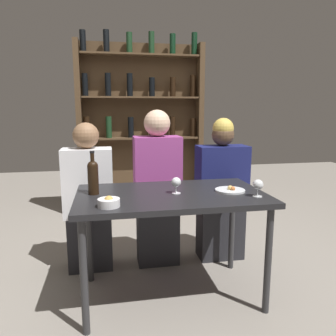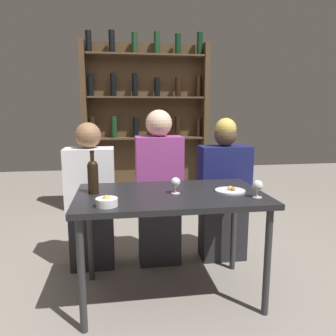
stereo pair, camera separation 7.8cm
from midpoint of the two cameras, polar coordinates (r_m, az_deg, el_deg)
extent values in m
plane|color=gray|center=(2.48, 1.37, -21.20)|extent=(10.00, 10.00, 0.00)
cube|color=black|center=(2.19, 1.45, -4.84)|extent=(1.25, 0.73, 0.04)
cylinder|color=#2D2D30|center=(2.02, -13.70, -17.84)|extent=(0.04, 0.04, 0.71)
cylinder|color=#2D2D30|center=(2.22, 17.92, -15.40)|extent=(0.04, 0.04, 0.71)
cylinder|color=#2D2D30|center=(2.58, -12.52, -11.44)|extent=(0.04, 0.04, 0.71)
cylinder|color=#2D2D30|center=(2.73, 12.16, -10.13)|extent=(0.04, 0.04, 0.71)
cube|color=#4C3823|center=(4.03, -3.32, 6.43)|extent=(1.42, 0.02, 2.05)
cube|color=#4C3823|center=(3.92, -13.64, 6.05)|extent=(0.06, 0.18, 2.05)
cube|color=#4C3823|center=(4.06, 6.94, 6.40)|extent=(0.06, 0.18, 2.05)
cube|color=#4C3823|center=(3.93, -3.17, 5.23)|extent=(1.34, 0.18, 0.02)
cylinder|color=black|center=(3.92, -12.48, 6.95)|extent=(0.07, 0.07, 0.25)
cylinder|color=#19381E|center=(3.90, -8.81, 7.06)|extent=(0.07, 0.07, 0.25)
cylinder|color=black|center=(3.92, -5.04, 7.09)|extent=(0.07, 0.07, 0.24)
cylinder|color=black|center=(3.94, -1.39, 7.28)|extent=(0.07, 0.07, 0.26)
cylinder|color=black|center=(3.98, 2.22, 7.20)|extent=(0.07, 0.07, 0.24)
cylinder|color=black|center=(4.03, 5.86, 7.03)|extent=(0.07, 0.07, 0.22)
cube|color=#4C3823|center=(3.92, -3.24, 12.17)|extent=(1.34, 0.18, 0.02)
cylinder|color=black|center=(3.92, -12.77, 13.92)|extent=(0.07, 0.07, 0.25)
cylinder|color=black|center=(3.91, -8.93, 14.11)|extent=(0.07, 0.07, 0.26)
cylinder|color=black|center=(3.91, -5.19, 14.20)|extent=(0.07, 0.07, 0.26)
cylinder|color=black|center=(3.94, -1.33, 13.91)|extent=(0.07, 0.07, 0.22)
cylinder|color=black|center=(3.97, 2.32, 13.92)|extent=(0.07, 0.07, 0.22)
cylinder|color=black|center=(4.04, 5.88, 13.99)|extent=(0.07, 0.07, 0.25)
cube|color=#4C3823|center=(3.96, -3.31, 19.06)|extent=(1.34, 0.18, 0.02)
cylinder|color=black|center=(3.97, -13.10, 20.66)|extent=(0.07, 0.07, 0.23)
cylinder|color=black|center=(3.96, -9.18, 20.90)|extent=(0.07, 0.07, 0.24)
cylinder|color=#19381E|center=(3.98, -5.24, 20.82)|extent=(0.07, 0.07, 0.23)
cylinder|color=#19381E|center=(4.01, -1.38, 20.92)|extent=(0.07, 0.07, 0.25)
cylinder|color=black|center=(4.03, 2.33, 20.73)|extent=(0.07, 0.07, 0.23)
cylinder|color=black|center=(4.10, 6.14, 20.69)|extent=(0.07, 0.07, 0.26)
cylinder|color=black|center=(2.20, -11.93, -2.01)|extent=(0.07, 0.07, 0.19)
sphere|color=black|center=(2.19, -12.02, 0.38)|extent=(0.07, 0.07, 0.07)
cylinder|color=black|center=(2.18, -12.06, 1.50)|extent=(0.03, 0.03, 0.09)
cylinder|color=black|center=(2.17, -12.11, 2.79)|extent=(0.03, 0.03, 0.01)
cylinder|color=silver|center=(2.17, 16.25, -4.90)|extent=(0.06, 0.06, 0.00)
cylinder|color=silver|center=(2.16, 16.29, -4.13)|extent=(0.01, 0.01, 0.06)
sphere|color=silver|center=(2.15, 16.35, -2.92)|extent=(0.07, 0.07, 0.07)
cylinder|color=silver|center=(2.18, 2.35, -4.41)|extent=(0.06, 0.06, 0.00)
cylinder|color=silver|center=(2.17, 2.35, -3.65)|extent=(0.01, 0.01, 0.06)
sphere|color=silver|center=(2.16, 2.36, -2.47)|extent=(0.06, 0.06, 0.06)
cylinder|color=silver|center=(2.27, 11.73, -3.91)|extent=(0.20, 0.20, 0.01)
sphere|color=#B74C3D|center=(2.27, 11.96, -3.51)|extent=(0.03, 0.03, 0.03)
sphere|color=#E5BC66|center=(2.26, 11.75, -3.51)|extent=(0.03, 0.03, 0.03)
sphere|color=#C67038|center=(2.25, 12.22, -3.63)|extent=(0.03, 0.03, 0.03)
cylinder|color=white|center=(1.92, -9.48, -5.90)|extent=(0.13, 0.13, 0.05)
sphere|color=gold|center=(1.92, -9.50, -5.44)|extent=(0.05, 0.05, 0.05)
cube|color=#26262B|center=(2.83, -12.22, -12.23)|extent=(0.35, 0.22, 0.45)
cube|color=white|center=(2.68, -12.62, -2.38)|extent=(0.39, 0.22, 0.54)
sphere|color=#8C6647|center=(2.62, -12.94, 5.57)|extent=(0.20, 0.20, 0.20)
cube|color=#26262B|center=(2.84, -0.71, -11.86)|extent=(0.34, 0.22, 0.45)
cube|color=#9E3F8C|center=(2.69, -0.73, -1.16)|extent=(0.38, 0.22, 0.63)
sphere|color=beige|center=(2.63, -0.76, 7.82)|extent=(0.21, 0.21, 0.21)
cube|color=#26262B|center=(2.97, 10.21, -11.07)|extent=(0.38, 0.22, 0.45)
cube|color=navy|center=(2.82, 10.53, -1.67)|extent=(0.42, 0.22, 0.54)
sphere|color=brown|center=(2.77, 10.77, 5.69)|extent=(0.19, 0.19, 0.19)
sphere|color=gold|center=(2.77, 10.81, 6.74)|extent=(0.18, 0.18, 0.18)
camera|label=1|loc=(0.04, -89.01, 0.18)|focal=35.00mm
camera|label=2|loc=(0.04, 90.99, -0.18)|focal=35.00mm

